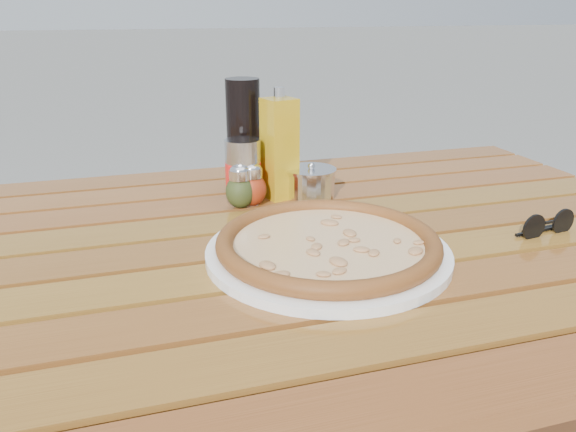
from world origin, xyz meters
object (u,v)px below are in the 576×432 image
object	(u,v)px
oregano_shaker	(240,187)
olive_oil_cruet	(280,148)
plate	(328,252)
soda_can	(243,172)
table	(291,280)
pepper_shaker	(252,185)
pizza	(328,243)
sunglasses	(547,225)
parmesan_tin	(311,183)
dark_bottle	(244,136)

from	to	relation	value
oregano_shaker	olive_oil_cruet	world-z (taller)	olive_oil_cruet
plate	olive_oil_cruet	distance (m)	0.30
oregano_shaker	soda_can	xyz separation A→B (m)	(0.01, 0.03, 0.02)
soda_can	plate	bearing A→B (deg)	-77.10
table	pepper_shaker	distance (m)	0.21
pizza	pepper_shaker	world-z (taller)	pepper_shaker
pizza	sunglasses	size ratio (longest dim) A/B	3.13
parmesan_tin	sunglasses	bearing A→B (deg)	-42.81
soda_can	table	bearing A→B (deg)	-80.06
plate	olive_oil_cruet	world-z (taller)	olive_oil_cruet
oregano_shaker	olive_oil_cruet	size ratio (longest dim) A/B	0.39
table	pizza	bearing A→B (deg)	-70.57
oregano_shaker	soda_can	world-z (taller)	soda_can
olive_oil_cruet	pepper_shaker	bearing A→B (deg)	-153.26
dark_bottle	parmesan_tin	world-z (taller)	dark_bottle
pizza	soda_can	distance (m)	0.29
table	sunglasses	distance (m)	0.42
dark_bottle	plate	bearing A→B (deg)	-82.64
pepper_shaker	soda_can	distance (m)	0.03
olive_oil_cruet	plate	bearing A→B (deg)	-91.75
olive_oil_cruet	sunglasses	size ratio (longest dim) A/B	1.91
pizza	dark_bottle	bearing A→B (deg)	97.36
pepper_shaker	dark_bottle	size ratio (longest dim) A/B	0.37
dark_bottle	olive_oil_cruet	size ratio (longest dim) A/B	1.05
pepper_shaker	table	bearing A→B (deg)	-82.21
plate	pepper_shaker	size ratio (longest dim) A/B	4.39
plate	pepper_shaker	bearing A→B (deg)	101.74
plate	olive_oil_cruet	size ratio (longest dim) A/B	1.71
pepper_shaker	oregano_shaker	distance (m)	0.02
pizza	pepper_shaker	distance (m)	0.26
table	olive_oil_cruet	bearing A→B (deg)	79.26
plate	sunglasses	size ratio (longest dim) A/B	3.27
pizza	oregano_shaker	size ratio (longest dim) A/B	4.20
pepper_shaker	sunglasses	bearing A→B (deg)	-33.24
oregano_shaker	sunglasses	xyz separation A→B (m)	(0.45, -0.27, -0.02)
oregano_shaker	dark_bottle	world-z (taller)	dark_bottle
plate	parmesan_tin	size ratio (longest dim) A/B	3.04
pizza	parmesan_tin	xyz separation A→B (m)	(0.06, 0.26, 0.01)
plate	oregano_shaker	distance (m)	0.26
plate	sunglasses	xyz separation A→B (m)	(0.37, -0.02, 0.01)
pizza	dark_bottle	xyz separation A→B (m)	(-0.05, 0.35, 0.09)
plate	sunglasses	distance (m)	0.37
plate	pizza	size ratio (longest dim) A/B	1.04
dark_bottle	sunglasses	size ratio (longest dim) A/B	2.00
pepper_shaker	olive_oil_cruet	size ratio (longest dim) A/B	0.39
table	pepper_shaker	world-z (taller)	pepper_shaker
plate	table	bearing A→B (deg)	109.43
pizza	sunglasses	xyz separation A→B (m)	(0.37, -0.02, -0.01)
plate	dark_bottle	xyz separation A→B (m)	(-0.05, 0.35, 0.10)
oregano_shaker	sunglasses	size ratio (longest dim) A/B	0.74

